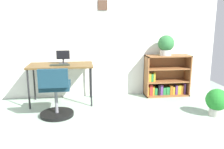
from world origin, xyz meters
TOP-DOWN VIEW (x-y plane):
  - wall_back at (0.00, 2.15)m, footprint 5.20×0.12m
  - desk at (-0.46, 1.74)m, footprint 1.12×0.58m
  - monitor at (-0.41, 1.81)m, footprint 0.23×0.15m
  - keyboard at (-0.46, 1.64)m, footprint 0.33×0.12m
  - office_chair at (-0.50, 1.08)m, footprint 0.52×0.55m
  - bookshelf_low at (1.57, 1.95)m, footprint 0.87×0.30m
  - potted_plant_on_shelf at (1.52, 1.90)m, footprint 0.31×0.31m
  - potted_plant_floor at (1.98, 0.81)m, footprint 0.34×0.34m

SIDE VIEW (x-z plane):
  - potted_plant_floor at x=1.98m, z-range 0.02..0.45m
  - bookshelf_low at x=1.57m, z-range -0.05..0.76m
  - office_chair at x=-0.50m, z-range -0.05..0.75m
  - desk at x=-0.46m, z-range 0.30..1.01m
  - keyboard at x=-0.46m, z-range 0.71..0.73m
  - monitor at x=-0.41m, z-range 0.71..0.95m
  - potted_plant_on_shelf at x=1.52m, z-range 0.82..1.21m
  - wall_back at x=0.00m, z-range 0.00..2.32m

